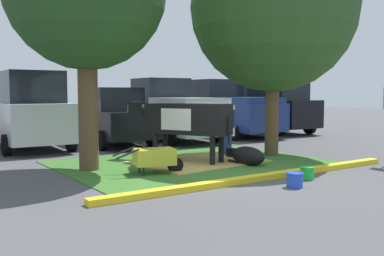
{
  "coord_description": "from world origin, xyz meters",
  "views": [
    {
      "loc": [
        -6.26,
        -7.74,
        1.85
      ],
      "look_at": [
        0.44,
        2.01,
        0.9
      ],
      "focal_mm": 41.41,
      "sensor_mm": 36.0,
      "label": 1
    }
  ],
  "objects_px": {
    "wheelbarrow": "(155,157)",
    "pickup_truck_black": "(226,110)",
    "sedan_red": "(111,117)",
    "suv_dark_grey": "(28,110)",
    "shade_tree_right": "(273,9)",
    "cow_holstein": "(184,119)",
    "suv_black": "(271,105)",
    "bucket_blue": "(295,180)",
    "person_handler": "(227,128)",
    "bucket_green": "(307,173)",
    "calf_lying": "(247,156)",
    "pickup_truck_maroon": "(171,111)"
  },
  "relations": [
    {
      "from": "calf_lying",
      "to": "pickup_truck_maroon",
      "type": "distance_m",
      "value": 6.58
    },
    {
      "from": "bucket_green",
      "to": "cow_holstein",
      "type": "bearing_deg",
      "value": 103.77
    },
    {
      "from": "wheelbarrow",
      "to": "suv_black",
      "type": "height_order",
      "value": "suv_black"
    },
    {
      "from": "calf_lying",
      "to": "bucket_blue",
      "type": "relative_size",
      "value": 3.83
    },
    {
      "from": "bucket_blue",
      "to": "suv_dark_grey",
      "type": "xyz_separation_m",
      "value": [
        -2.68,
        9.18,
        1.12
      ]
    },
    {
      "from": "bucket_blue",
      "to": "bucket_green",
      "type": "distance_m",
      "value": 0.9
    },
    {
      "from": "person_handler",
      "to": "suv_black",
      "type": "distance_m",
      "value": 8.06
    },
    {
      "from": "calf_lying",
      "to": "wheelbarrow",
      "type": "xyz_separation_m",
      "value": [
        -2.55,
        0.23,
        0.15
      ]
    },
    {
      "from": "shade_tree_right",
      "to": "suv_black",
      "type": "bearing_deg",
      "value": 45.57
    },
    {
      "from": "person_handler",
      "to": "suv_black",
      "type": "height_order",
      "value": "suv_black"
    },
    {
      "from": "suv_black",
      "to": "shade_tree_right",
      "type": "bearing_deg",
      "value": -134.43
    },
    {
      "from": "person_handler",
      "to": "pickup_truck_maroon",
      "type": "height_order",
      "value": "pickup_truck_maroon"
    },
    {
      "from": "bucket_blue",
      "to": "person_handler",
      "type": "bearing_deg",
      "value": 68.16
    },
    {
      "from": "pickup_truck_maroon",
      "to": "person_handler",
      "type": "bearing_deg",
      "value": -101.81
    },
    {
      "from": "cow_holstein",
      "to": "bucket_green",
      "type": "relative_size",
      "value": 9.49
    },
    {
      "from": "sedan_red",
      "to": "calf_lying",
      "type": "bearing_deg",
      "value": -81.15
    },
    {
      "from": "person_handler",
      "to": "shade_tree_right",
      "type": "bearing_deg",
      "value": -34.29
    },
    {
      "from": "wheelbarrow",
      "to": "bucket_green",
      "type": "relative_size",
      "value": 5.2
    },
    {
      "from": "suv_dark_grey",
      "to": "sedan_red",
      "type": "distance_m",
      "value": 2.79
    },
    {
      "from": "wheelbarrow",
      "to": "pickup_truck_black",
      "type": "relative_size",
      "value": 0.29
    },
    {
      "from": "bucket_green",
      "to": "sedan_red",
      "type": "relative_size",
      "value": 0.07
    },
    {
      "from": "sedan_red",
      "to": "suv_dark_grey",
      "type": "bearing_deg",
      "value": 169.93
    },
    {
      "from": "wheelbarrow",
      "to": "calf_lying",
      "type": "bearing_deg",
      "value": -5.23
    },
    {
      "from": "person_handler",
      "to": "pickup_truck_black",
      "type": "xyz_separation_m",
      "value": [
        3.9,
        4.89,
        0.29
      ]
    },
    {
      "from": "shade_tree_right",
      "to": "calf_lying",
      "type": "bearing_deg",
      "value": -153.42
    },
    {
      "from": "shade_tree_right",
      "to": "cow_holstein",
      "type": "distance_m",
      "value": 4.17
    },
    {
      "from": "shade_tree_right",
      "to": "wheelbarrow",
      "type": "relative_size",
      "value": 4.11
    },
    {
      "from": "suv_black",
      "to": "pickup_truck_black",
      "type": "bearing_deg",
      "value": 177.64
    },
    {
      "from": "calf_lying",
      "to": "cow_holstein",
      "type": "bearing_deg",
      "value": 128.43
    },
    {
      "from": "cow_holstein",
      "to": "person_handler",
      "type": "height_order",
      "value": "cow_holstein"
    },
    {
      "from": "person_handler",
      "to": "suv_dark_grey",
      "type": "bearing_deg",
      "value": 130.57
    },
    {
      "from": "shade_tree_right",
      "to": "person_handler",
      "type": "xyz_separation_m",
      "value": [
        -1.07,
        0.73,
        -3.41
      ]
    },
    {
      "from": "suv_black",
      "to": "bucket_blue",
      "type": "bearing_deg",
      "value": -132.37
    },
    {
      "from": "shade_tree_right",
      "to": "sedan_red",
      "type": "xyz_separation_m",
      "value": [
        -2.67,
        5.3,
        -3.26
      ]
    },
    {
      "from": "person_handler",
      "to": "suv_black",
      "type": "bearing_deg",
      "value": 36.46
    },
    {
      "from": "pickup_truck_black",
      "to": "bucket_blue",
      "type": "bearing_deg",
      "value": -121.66
    },
    {
      "from": "bucket_blue",
      "to": "calf_lying",
      "type": "bearing_deg",
      "value": 68.29
    },
    {
      "from": "person_handler",
      "to": "pickup_truck_black",
      "type": "distance_m",
      "value": 6.26
    },
    {
      "from": "shade_tree_right",
      "to": "wheelbarrow",
      "type": "xyz_separation_m",
      "value": [
        -4.26,
        -0.62,
        -3.85
      ]
    },
    {
      "from": "wheelbarrow",
      "to": "pickup_truck_black",
      "type": "distance_m",
      "value": 9.48
    },
    {
      "from": "shade_tree_right",
      "to": "suv_dark_grey",
      "type": "distance_m",
      "value": 8.45
    },
    {
      "from": "suv_dark_grey",
      "to": "bucket_blue",
      "type": "bearing_deg",
      "value": -73.74
    },
    {
      "from": "person_handler",
      "to": "sedan_red",
      "type": "height_order",
      "value": "sedan_red"
    },
    {
      "from": "cow_holstein",
      "to": "bucket_blue",
      "type": "xyz_separation_m",
      "value": [
        0.04,
        -3.86,
        -0.99
      ]
    },
    {
      "from": "cow_holstein",
      "to": "suv_black",
      "type": "xyz_separation_m",
      "value": [
        8.16,
        5.04,
        0.13
      ]
    },
    {
      "from": "bucket_blue",
      "to": "suv_black",
      "type": "distance_m",
      "value": 12.1
    },
    {
      "from": "bucket_blue",
      "to": "suv_black",
      "type": "bearing_deg",
      "value": 47.63
    },
    {
      "from": "shade_tree_right",
      "to": "wheelbarrow",
      "type": "bearing_deg",
      "value": -171.69
    },
    {
      "from": "bucket_blue",
      "to": "bucket_green",
      "type": "bearing_deg",
      "value": 25.86
    },
    {
      "from": "person_handler",
      "to": "bucket_blue",
      "type": "relative_size",
      "value": 4.54
    }
  ]
}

